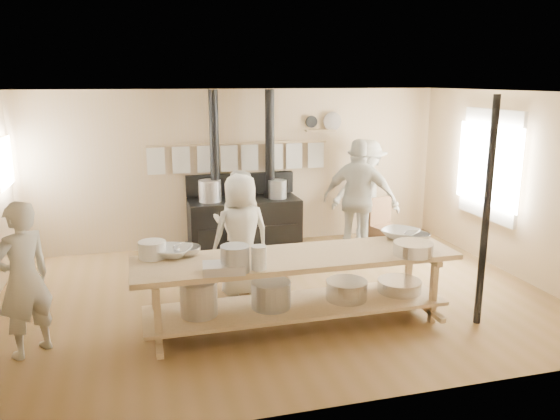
{
  "coord_description": "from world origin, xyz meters",
  "views": [
    {
      "loc": [
        -1.67,
        -6.41,
        2.75
      ],
      "look_at": [
        0.1,
        0.2,
        1.11
      ],
      "focal_mm": 35.0,
      "sensor_mm": 36.0,
      "label": 1
    }
  ],
  "objects": [
    {
      "name": "bucket_galv",
      "position": [
        -0.76,
        -1.23,
        0.99
      ],
      "size": [
        0.35,
        0.35,
        0.27
      ],
      "primitive_type": "cylinder",
      "rotation": [
        0.0,
        0.0,
        0.21
      ],
      "color": "gray",
      "rests_on": "prep_table"
    },
    {
      "name": "cook_center",
      "position": [
        -0.41,
        0.23,
        0.8
      ],
      "size": [
        0.87,
        0.66,
        1.6
      ],
      "primitive_type": "imported",
      "rotation": [
        0.0,
        0.0,
        3.35
      ],
      "color": "beige",
      "rests_on": "ground"
    },
    {
      "name": "stove",
      "position": [
        -0.01,
        2.12,
        0.52
      ],
      "size": [
        1.9,
        0.75,
        2.6
      ],
      "color": "black",
      "rests_on": "ground"
    },
    {
      "name": "deep_bowl_enamel",
      "position": [
        -1.55,
        -0.57,
        0.94
      ],
      "size": [
        0.36,
        0.36,
        0.19
      ],
      "primitive_type": "cylinder",
      "rotation": [
        0.0,
        0.0,
        0.25
      ],
      "color": "white",
      "rests_on": "prep_table"
    },
    {
      "name": "cook_right",
      "position": [
        1.65,
        1.26,
        0.94
      ],
      "size": [
        1.18,
        0.93,
        1.87
      ],
      "primitive_type": "imported",
      "rotation": [
        0.0,
        0.0,
        2.64
      ],
      "color": "beige",
      "rests_on": "ground"
    },
    {
      "name": "window_right",
      "position": [
        3.47,
        0.6,
        1.5
      ],
      "size": [
        0.09,
        1.5,
        1.65
      ],
      "color": "beige",
      "rests_on": "ground"
    },
    {
      "name": "bowl_steel_a",
      "position": [
        -1.18,
        -0.57,
        0.9
      ],
      "size": [
        0.42,
        0.42,
        0.1
      ],
      "primitive_type": "imported",
      "rotation": [
        0.0,
        0.0,
        0.53
      ],
      "color": "silver",
      "rests_on": "prep_table"
    },
    {
      "name": "back_wall_shelf",
      "position": [
        1.46,
        2.43,
        2.0
      ],
      "size": [
        0.63,
        0.14,
        0.32
      ],
      "color": "#9D8459",
      "rests_on": "ground"
    },
    {
      "name": "cook_far_left",
      "position": [
        -2.82,
        -0.8,
        0.8
      ],
      "size": [
        0.7,
        0.67,
        1.61
      ],
      "primitive_type": "imported",
      "rotation": [
        0.0,
        0.0,
        3.85
      ],
      "color": "beige",
      "rests_on": "ground"
    },
    {
      "name": "bowl_white_b",
      "position": [
        1.43,
        -0.57,
        0.9
      ],
      "size": [
        0.62,
        0.62,
        0.11
      ],
      "primitive_type": "imported",
      "rotation": [
        0.0,
        0.0,
        2.27
      ],
      "color": "white",
      "rests_on": "prep_table"
    },
    {
      "name": "towel_rail",
      "position": [
        -0.0,
        2.4,
        1.55
      ],
      "size": [
        3.0,
        0.04,
        0.47
      ],
      "color": "#9D8459",
      "rests_on": "ground"
    },
    {
      "name": "mixing_bowl_large",
      "position": [
        1.25,
        -1.21,
        0.92
      ],
      "size": [
        0.53,
        0.53,
        0.14
      ],
      "primitive_type": "cylinder",
      "rotation": [
        0.0,
        0.0,
        -0.22
      ],
      "color": "silver",
      "rests_on": "prep_table"
    },
    {
      "name": "left_opening",
      "position": [
        -3.45,
        2.0,
        1.6
      ],
      "size": [
        0.0,
        0.9,
        0.9
      ],
      "color": "white",
      "rests_on": "ground"
    },
    {
      "name": "roasting_pan",
      "position": [
        -0.87,
        -1.23,
        0.9
      ],
      "size": [
        0.45,
        0.32,
        0.09
      ],
      "primitive_type": "cube",
      "rotation": [
        0.0,
        0.0,
        -0.11
      ],
      "color": "#B2B2B7",
      "rests_on": "prep_table"
    },
    {
      "name": "chair",
      "position": [
        2.16,
        1.3,
        0.27
      ],
      "size": [
        0.51,
        0.51,
        0.9
      ],
      "rotation": [
        0.0,
        0.0,
        0.25
      ],
      "color": "brown",
      "rests_on": "ground"
    },
    {
      "name": "support_post",
      "position": [
        2.05,
        -1.35,
        1.3
      ],
      "size": [
        0.08,
        0.08,
        2.6
      ],
      "primitive_type": "cylinder",
      "color": "black",
      "rests_on": "ground"
    },
    {
      "name": "bowl_white_a",
      "position": [
        -1.33,
        -0.57,
        0.9
      ],
      "size": [
        0.56,
        0.56,
        0.1
      ],
      "primitive_type": "imported",
      "rotation": [
        0.0,
        0.0,
        -0.42
      ],
      "color": "white",
      "rests_on": "prep_table"
    },
    {
      "name": "room_shell",
      "position": [
        0.0,
        0.0,
        1.62
      ],
      "size": [
        7.0,
        7.0,
        7.0
      ],
      "color": "tan",
      "rests_on": "ground"
    },
    {
      "name": "cook_by_window",
      "position": [
        2.07,
        1.95,
        0.89
      ],
      "size": [
        1.32,
        1.15,
        1.78
      ],
      "primitive_type": "imported",
      "rotation": [
        0.0,
        0.0,
        -0.53
      ],
      "color": "beige",
      "rests_on": "ground"
    },
    {
      "name": "bowl_steel_b",
      "position": [
        1.55,
        -0.76,
        0.9
      ],
      "size": [
        0.37,
        0.37,
        0.1
      ],
      "primitive_type": "imported",
      "rotation": [
        0.0,
        0.0,
        3.35
      ],
      "color": "silver",
      "rests_on": "prep_table"
    },
    {
      "name": "cook_left",
      "position": [
        -0.3,
        1.0,
        0.76
      ],
      "size": [
        0.88,
        0.78,
        1.52
      ],
      "primitive_type": "imported",
      "rotation": [
        0.0,
        0.0,
        2.82
      ],
      "color": "beige",
      "rests_on": "ground"
    },
    {
      "name": "prep_table",
      "position": [
        -0.01,
        -0.9,
        0.52
      ],
      "size": [
        3.6,
        0.9,
        0.85
      ],
      "color": "#9D8459",
      "rests_on": "ground"
    },
    {
      "name": "ground",
      "position": [
        0.0,
        0.0,
        0.0
      ],
      "size": [
        7.0,
        7.0,
        0.0
      ],
      "primitive_type": "plane",
      "color": "brown",
      "rests_on": "ground"
    },
    {
      "name": "pitcher",
      "position": [
        -0.51,
        -1.23,
        0.97
      ],
      "size": [
        0.2,
        0.2,
        0.25
      ],
      "primitive_type": "cylinder",
      "rotation": [
        0.0,
        0.0,
        0.33
      ],
      "color": "white",
      "rests_on": "prep_table"
    }
  ]
}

